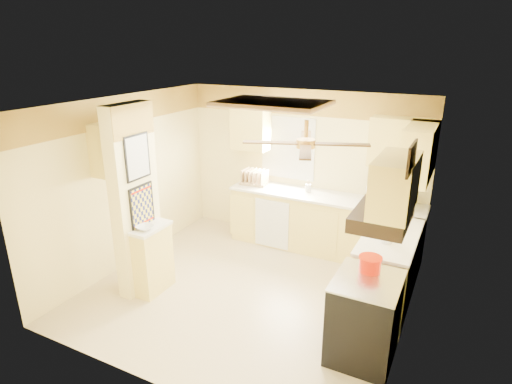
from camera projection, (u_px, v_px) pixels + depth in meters
The scene contains 34 objects.
floor at pixel (248, 290), 5.80m from camera, with size 4.00×4.00×0.00m, color tan.
ceiling at pixel (247, 104), 4.97m from camera, with size 4.00×4.00×0.00m, color white.
wall_back at pixel (302, 167), 6.98m from camera, with size 4.00×4.00×0.00m, color #FFEB9B.
wall_front at pixel (147, 273), 3.78m from camera, with size 4.00×4.00×0.00m, color #FFEB9B.
wall_left at pixel (127, 182), 6.24m from camera, with size 3.80×3.80×0.00m, color #FFEB9B.
wall_right at pixel (414, 235), 4.53m from camera, with size 3.80×3.80×0.00m, color #FFEB9B.
wallpaper_border at pixel (304, 103), 6.62m from camera, with size 4.00×0.02×0.40m, color yellow.
partition_column at pixel (135, 201), 5.50m from camera, with size 0.20×0.70×2.50m, color #FFEB9B.
partition_ledge at pixel (153, 260), 5.67m from camera, with size 0.25×0.55×0.90m, color #FFE06E.
ledge_top at pixel (150, 228), 5.51m from camera, with size 0.28×0.58×0.04m, color white.
lower_cabinets_back at pixel (323, 224), 6.78m from camera, with size 3.00×0.60×0.90m, color #FFE06E.
lower_cabinets_right at pixel (388, 270), 5.43m from camera, with size 0.60×1.40×0.90m, color #FFE06E.
countertop_back at pixel (324, 197), 6.62m from camera, with size 3.04×0.64×0.04m, color white.
countertop_right at pixel (391, 236), 5.28m from camera, with size 0.64×1.44×0.04m, color white.
dishwasher_panel at pixel (272, 224), 6.85m from camera, with size 0.58×0.02×0.80m, color white.
window at pixel (288, 148), 6.98m from camera, with size 0.92×0.02×1.02m.
upper_cab_back_left at pixel (251, 128), 7.00m from camera, with size 0.60×0.35×0.70m, color #FFE06E.
upper_cab_back_right at pixel (403, 143), 5.98m from camera, with size 0.90×0.35×0.70m, color #FFE06E.
upper_cab_right at pixel (419, 153), 5.46m from camera, with size 0.35×1.00×0.70m, color #FFE06E.
upper_cab_left_wall at pixel (119, 147), 5.75m from camera, with size 0.35×0.75×0.70m, color #FFE06E.
upper_cab_over_stove at pixel (395, 185), 3.91m from camera, with size 0.35×0.76×0.52m, color #FFE06E.
stove at pixel (364, 318), 4.47m from camera, with size 0.68×0.77×0.92m.
range_hood at pixel (382, 216), 4.06m from camera, with size 0.50×0.76×0.14m, color black.
poster_menu at pixel (137, 157), 5.25m from camera, with size 0.02×0.42×0.57m.
poster_nashville at pixel (142, 206), 5.46m from camera, with size 0.02×0.42×0.57m.
ceiling_light_panel at pixel (273, 104), 5.36m from camera, with size 1.35×0.95×0.06m.
ceiling_fan at pixel (306, 143), 4.02m from camera, with size 1.15×1.15×0.26m.
vent_grate at pixel (412, 158), 3.43m from camera, with size 0.02×0.40×0.25m, color black.
microwave at pixel (388, 196), 6.17m from camera, with size 0.54×0.37×0.30m, color white.
bowl at pixel (145, 228), 5.40m from camera, with size 0.21×0.21×0.05m, color white.
dutch_oven at pixel (370, 264), 4.46m from camera, with size 0.24×0.24×0.16m.
kettle at pixel (387, 235), 5.03m from camera, with size 0.13×0.13×0.20m.
dish_rack at pixel (255, 179), 7.13m from camera, with size 0.45×0.35×0.24m.
utensil_crock at pixel (308, 188), 6.78m from camera, with size 0.09×0.09×0.19m.
Camera 1 is at (2.37, -4.44, 3.18)m, focal length 30.00 mm.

